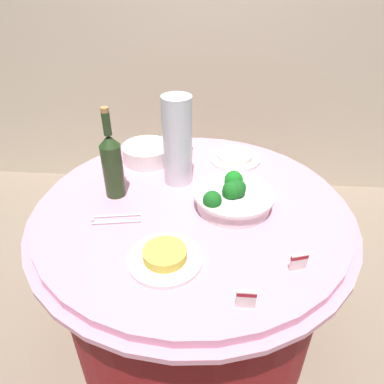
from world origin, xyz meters
TOP-DOWN VIEW (x-y plane):
  - ground_plane at (0.00, 0.00)m, footprint 6.00×6.00m
  - buffet_table at (0.00, 0.00)m, footprint 1.16×1.16m
  - broccoli_bowl at (0.14, -0.01)m, footprint 0.28×0.28m
  - plate_stack at (-0.22, 0.31)m, footprint 0.21×0.21m
  - wine_bottle at (-0.29, 0.04)m, footprint 0.07×0.07m
  - decorative_fruit_vase at (-0.07, 0.15)m, footprint 0.11×0.11m
  - serving_tongs at (-0.25, -0.12)m, footprint 0.17×0.07m
  - food_plate_fried_egg at (-0.05, -0.29)m, footprint 0.22×0.22m
  - food_plate_rice at (0.16, 0.34)m, footprint 0.22×0.22m
  - label_placard_front at (-0.05, 0.35)m, footprint 0.05×0.01m
  - label_placard_mid at (0.17, -0.44)m, footprint 0.05×0.01m
  - label_placard_rear at (0.32, -0.29)m, footprint 0.05×0.02m

SIDE VIEW (x-z plane):
  - ground_plane at x=0.00m, z-range 0.00..0.00m
  - buffet_table at x=0.00m, z-range 0.01..0.75m
  - serving_tongs at x=-0.25m, z-range 0.74..0.75m
  - food_plate_rice at x=0.16m, z-range 0.74..0.77m
  - food_plate_fried_egg at x=-0.05m, z-range 0.73..0.78m
  - label_placard_front at x=-0.05m, z-range 0.74..0.80m
  - label_placard_mid at x=0.17m, z-range 0.74..0.80m
  - label_placard_rear at x=0.32m, z-range 0.74..0.80m
  - plate_stack at x=-0.22m, z-range 0.74..0.81m
  - broccoli_bowl at x=0.14m, z-range 0.73..0.84m
  - wine_bottle at x=-0.29m, z-range 0.70..1.04m
  - decorative_fruit_vase at x=-0.07m, z-range 0.73..1.07m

